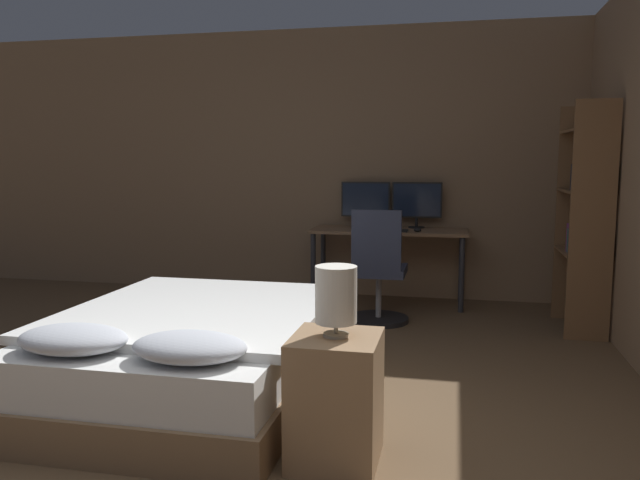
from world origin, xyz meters
The scene contains 11 objects.
wall_back centered at (0.00, 4.17, 1.35)m, with size 12.00×0.06×2.70m.
bed centered at (-0.59, 1.15, 0.26)m, with size 1.47×1.93×0.59m.
nightstand centered at (0.39, 0.55, 0.30)m, with size 0.40×0.42×0.59m.
bedside_lamp centered at (0.39, 0.55, 0.78)m, with size 0.19×0.19×0.32m.
desk centered at (0.28, 3.82, 0.63)m, with size 1.49×0.56×0.72m.
monitor_left centered at (0.02, 4.00, 0.98)m, with size 0.48×0.16×0.45m.
monitor_right centered at (0.53, 4.00, 0.98)m, with size 0.48×0.16×0.45m.
keyboard centered at (0.28, 3.64, 0.73)m, with size 0.39×0.13×0.02m.
computer_mouse centered at (0.56, 3.64, 0.74)m, with size 0.07×0.05×0.04m.
office_chair centered at (0.27, 3.04, 0.40)m, with size 0.52×0.52×0.98m.
bookshelf centered at (1.91, 3.14, 1.00)m, with size 0.33×0.71×1.84m.
Camera 1 is at (0.90, -2.15, 1.39)m, focal length 35.00 mm.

